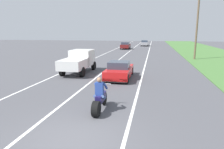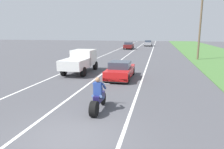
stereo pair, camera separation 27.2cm
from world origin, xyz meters
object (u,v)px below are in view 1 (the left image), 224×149
at_px(sports_car_red, 119,70).
at_px(pickup_truck_left_lane_white, 79,61).
at_px(motorcycle_with_rider, 100,99).
at_px(distant_car_far_ahead, 125,45).
at_px(distant_car_further_ahead, 145,43).

relative_size(sports_car_red, pickup_truck_left_lane_white, 0.90).
height_order(motorcycle_with_rider, distant_car_far_ahead, motorcycle_with_rider).
bearing_deg(distant_car_further_ahead, distant_car_far_ahead, -108.28).
relative_size(pickup_truck_left_lane_white, distant_car_far_ahead, 1.20).
xyz_separation_m(pickup_truck_left_lane_white, distant_car_further_ahead, (4.18, 37.78, -0.33)).
bearing_deg(distant_car_further_ahead, sports_car_red, -90.35).
height_order(sports_car_red, pickup_truck_left_lane_white, pickup_truck_left_lane_white).
bearing_deg(motorcycle_with_rider, pickup_truck_left_lane_white, 115.84).
bearing_deg(pickup_truck_left_lane_white, sports_car_red, -21.55).
bearing_deg(sports_car_red, motorcycle_with_rider, -88.00).
relative_size(motorcycle_with_rider, pickup_truck_left_lane_white, 0.46).
relative_size(motorcycle_with_rider, distant_car_far_ahead, 0.55).
distance_m(motorcycle_with_rider, distant_car_far_ahead, 35.74).
height_order(sports_car_red, distant_car_further_ahead, distant_car_further_ahead).
xyz_separation_m(distant_car_far_ahead, distant_car_further_ahead, (3.59, 10.86, 0.00)).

